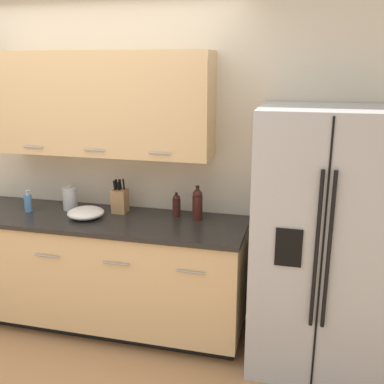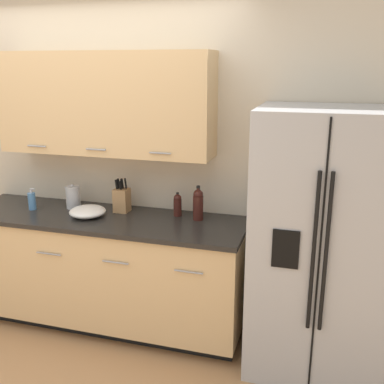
{
  "view_description": "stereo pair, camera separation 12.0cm",
  "coord_description": "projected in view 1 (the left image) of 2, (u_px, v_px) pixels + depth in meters",
  "views": [
    {
      "loc": [
        1.67,
        -1.99,
        2.05
      ],
      "look_at": [
        0.92,
        0.99,
        1.17
      ],
      "focal_mm": 42.0,
      "sensor_mm": 36.0,
      "label": 1
    },
    {
      "loc": [
        1.78,
        -1.96,
        2.05
      ],
      "look_at": [
        0.92,
        0.99,
        1.17
      ],
      "focal_mm": 42.0,
      "sensor_mm": 36.0,
      "label": 2
    }
  ],
  "objects": [
    {
      "name": "soap_dispenser",
      "position": [
        28.0,
        203.0,
        3.55
      ],
      "size": [
        0.07,
        0.06,
        0.18
      ],
      "color": "#4C7FB2",
      "rests_on": "counter_unit"
    },
    {
      "name": "refrigerator",
      "position": [
        320.0,
        242.0,
        3.01
      ],
      "size": [
        0.87,
        0.75,
        1.79
      ],
      "color": "#B2B2B5",
      "rests_on": "ground_plane"
    },
    {
      "name": "steel_canister",
      "position": [
        70.0,
        198.0,
        3.59
      ],
      "size": [
        0.12,
        0.12,
        0.2
      ],
      "color": "#B7B7BA",
      "rests_on": "counter_unit"
    },
    {
      "name": "wall_back",
      "position": [
        95.0,
        146.0,
        3.61
      ],
      "size": [
        10.0,
        0.39,
        2.6
      ],
      "color": "beige",
      "rests_on": "ground_plane"
    },
    {
      "name": "wine_bottle",
      "position": [
        197.0,
        204.0,
        3.34
      ],
      "size": [
        0.08,
        0.08,
        0.26
      ],
      "color": "#3D1914",
      "rests_on": "counter_unit"
    },
    {
      "name": "knife_block",
      "position": [
        120.0,
        200.0,
        3.51
      ],
      "size": [
        0.11,
        0.11,
        0.27
      ],
      "color": "#A87A4C",
      "rests_on": "counter_unit"
    },
    {
      "name": "oil_bottle",
      "position": [
        177.0,
        205.0,
        3.44
      ],
      "size": [
        0.06,
        0.06,
        0.19
      ],
      "color": "#3D1914",
      "rests_on": "counter_unit"
    },
    {
      "name": "counter_unit",
      "position": [
        102.0,
        271.0,
        3.56
      ],
      "size": [
        2.26,
        0.64,
        0.92
      ],
      "color": "black",
      "rests_on": "ground_plane"
    },
    {
      "name": "mixing_bowl",
      "position": [
        86.0,
        213.0,
        3.41
      ],
      "size": [
        0.28,
        0.28,
        0.08
      ],
      "color": "white",
      "rests_on": "counter_unit"
    }
  ]
}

